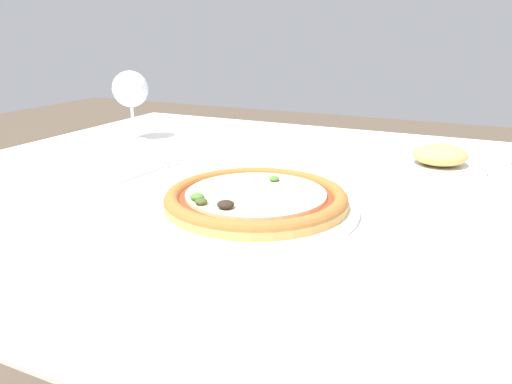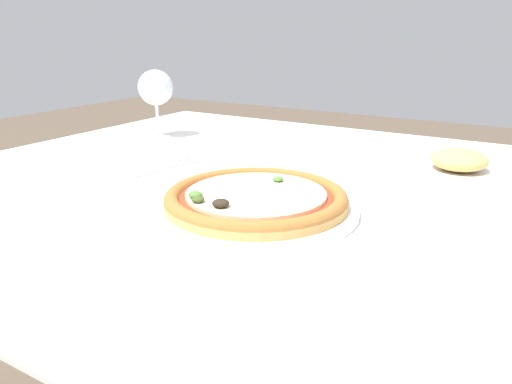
% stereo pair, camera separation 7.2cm
% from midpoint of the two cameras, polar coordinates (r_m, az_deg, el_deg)
% --- Properties ---
extents(dining_table, '(1.26, 1.07, 0.73)m').
position_cam_midpoint_polar(dining_table, '(0.89, 4.38, -4.07)').
color(dining_table, '#997047').
rests_on(dining_table, ground_plane).
extents(pizza_plate, '(0.30, 0.30, 0.04)m').
position_cam_midpoint_polar(pizza_plate, '(0.73, 2.83, -1.03)').
color(pizza_plate, white).
rests_on(pizza_plate, dining_table).
extents(fork, '(0.04, 0.17, 0.00)m').
position_cam_midpoint_polar(fork, '(0.96, -7.95, 2.83)').
color(fork, silver).
rests_on(fork, dining_table).
extents(wine_glass_far_left, '(0.08, 0.08, 0.16)m').
position_cam_midpoint_polar(wine_glass_far_left, '(1.23, -9.75, 11.51)').
color(wine_glass_far_left, silver).
rests_on(wine_glass_far_left, dining_table).
extents(side_plate, '(0.17, 0.17, 0.05)m').
position_cam_midpoint_polar(side_plate, '(0.99, 24.09, 2.77)').
color(side_plate, white).
rests_on(side_plate, dining_table).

